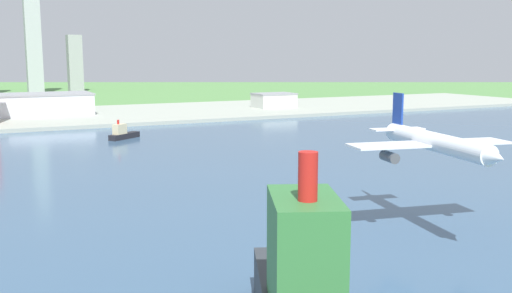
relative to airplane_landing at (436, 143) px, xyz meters
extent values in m
plane|color=#548847|center=(-34.66, 133.28, -22.84)|extent=(2400.00, 2400.00, 0.00)
cube|color=#385675|center=(-34.66, 73.28, -22.77)|extent=(840.00, 360.00, 0.15)
cube|color=#9DA597|center=(-34.66, 323.28, -21.59)|extent=(840.00, 140.00, 2.50)
cylinder|color=white|center=(0.13, 0.67, 0.17)|extent=(12.76, 41.99, 4.74)
cone|color=white|center=(-4.29, -21.73, 0.17)|extent=(5.43, 5.99, 4.50)
cube|color=white|center=(0.54, 2.72, -0.54)|extent=(42.86, 17.15, 0.50)
cube|color=#193899|center=(3.78, 19.15, 5.38)|extent=(1.46, 5.03, 11.38)
cube|color=white|center=(3.78, 19.15, 1.11)|extent=(15.68, 7.44, 0.36)
cylinder|color=#4C4F54|center=(11.80, -0.78, -3.15)|extent=(3.69, 6.26, 2.61)
cylinder|color=#4C4F54|center=(-11.21, 3.76, -3.15)|extent=(3.69, 6.26, 2.61)
cube|color=black|center=(-29.24, 200.85, -21.23)|extent=(19.10, 16.12, 2.94)
cube|color=beige|center=(-32.13, 198.65, -17.08)|extent=(8.27, 7.65, 5.35)
cylinder|color=red|center=(-32.94, 198.04, -13.23)|extent=(1.16, 1.16, 2.35)
cube|color=#337238|center=(-60.86, -39.12, -6.28)|extent=(14.71, 18.30, 16.21)
cylinder|color=red|center=(-61.72, -41.17, 5.15)|extent=(2.65, 2.65, 6.64)
cube|color=silver|center=(-56.52, 333.00, -13.26)|extent=(67.07, 37.86, 14.17)
cube|color=gray|center=(-56.52, 333.00, -5.57)|extent=(68.41, 38.62, 1.20)
cube|color=silver|center=(120.82, 312.36, -15.04)|extent=(31.53, 23.10, 10.60)
cube|color=gray|center=(120.82, 312.36, -9.14)|extent=(32.16, 23.56, 1.20)
cube|color=#A4A9AF|center=(-32.07, 634.43, 50.44)|extent=(17.46, 22.25, 146.57)
cube|color=#979A9B|center=(17.36, 651.53, 12.44)|extent=(16.86, 20.91, 70.56)
camera|label=1|loc=(-101.09, -105.56, 20.90)|focal=40.48mm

